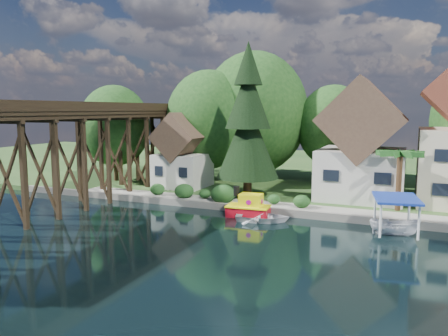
% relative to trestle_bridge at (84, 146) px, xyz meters
% --- Properties ---
extents(ground, '(140.00, 140.00, 0.00)m').
position_rel_trestle_bridge_xyz_m(ground, '(16.00, -5.17, -5.35)').
color(ground, black).
rests_on(ground, ground).
extents(bank, '(140.00, 52.00, 0.50)m').
position_rel_trestle_bridge_xyz_m(bank, '(16.00, 28.83, -5.10)').
color(bank, '#284C1E').
rests_on(bank, ground).
extents(seawall, '(60.00, 0.40, 0.62)m').
position_rel_trestle_bridge_xyz_m(seawall, '(20.00, 2.83, -5.04)').
color(seawall, slate).
rests_on(seawall, ground).
extents(promenade, '(50.00, 2.60, 0.06)m').
position_rel_trestle_bridge_xyz_m(promenade, '(22.00, 4.13, -4.82)').
color(promenade, gray).
rests_on(promenade, bank).
extents(trestle_bridge, '(4.12, 44.18, 9.30)m').
position_rel_trestle_bridge_xyz_m(trestle_bridge, '(0.00, 0.00, 0.00)').
color(trestle_bridge, black).
rests_on(trestle_bridge, ground).
extents(house_left, '(7.64, 8.64, 11.02)m').
position_rel_trestle_bridge_xyz_m(house_left, '(23.00, 10.83, -0.21)').
color(house_left, beige).
rests_on(house_left, bank).
extents(shed, '(5.09, 5.40, 7.85)m').
position_rel_trestle_bridge_xyz_m(shed, '(5.00, 9.33, -1.52)').
color(shed, beige).
rests_on(shed, bank).
extents(bg_trees, '(49.90, 13.30, 10.57)m').
position_rel_trestle_bridge_xyz_m(bg_trees, '(17.00, 16.08, 1.94)').
color(bg_trees, '#382314').
rests_on(bg_trees, bank).
extents(shrubs, '(15.76, 2.47, 1.70)m').
position_rel_trestle_bridge_xyz_m(shrubs, '(11.40, 4.09, -4.12)').
color(shrubs, '#163A14').
rests_on(shrubs, bank).
extents(conifer, '(5.82, 5.82, 14.33)m').
position_rel_trestle_bridge_xyz_m(conifer, '(13.09, 7.19, 2.05)').
color(conifer, '#382314').
rests_on(conifer, bank).
extents(palm_tree, '(4.60, 4.60, 5.16)m').
position_rel_trestle_bridge_xyz_m(palm_tree, '(26.36, 6.37, -0.34)').
color(palm_tree, '#382314').
rests_on(palm_tree, bank).
extents(tugboat, '(3.59, 2.15, 2.51)m').
position_rel_trestle_bridge_xyz_m(tugboat, '(15.29, 1.50, -4.60)').
color(tugboat, '#AE0B19').
rests_on(tugboat, ground).
extents(boat_white_a, '(4.83, 3.97, 0.87)m').
position_rel_trestle_bridge_xyz_m(boat_white_a, '(16.78, 0.51, -4.91)').
color(boat_white_a, silver).
rests_on(boat_white_a, ground).
extents(boat_canopy, '(3.53, 4.58, 2.68)m').
position_rel_trestle_bridge_xyz_m(boat_canopy, '(26.37, 0.55, -4.20)').
color(boat_canopy, silver).
rests_on(boat_canopy, ground).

